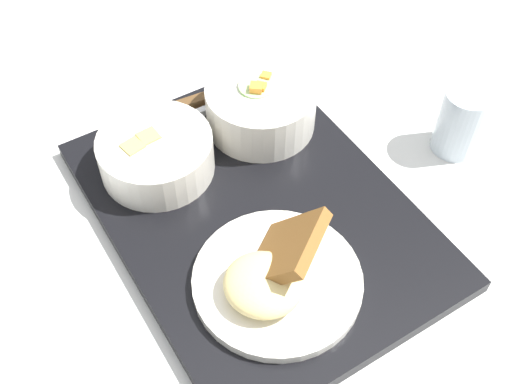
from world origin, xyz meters
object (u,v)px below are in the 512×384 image
object	(u,v)px
knife	(198,102)
spoon	(215,106)
bowl_salad	(261,105)
bowl_soup	(156,152)
plate_main	(274,278)
glass_water	(460,124)

from	to	relation	value
knife	spoon	xyz separation A→B (m)	(0.02, 0.01, -0.00)
spoon	bowl_salad	bearing A→B (deg)	-54.13
bowl_salad	bowl_soup	size ratio (longest dim) A/B	1.01
bowl_soup	knife	world-z (taller)	bowl_soup
plate_main	spoon	distance (m)	0.29
spoon	bowl_soup	bearing A→B (deg)	-151.36
plate_main	knife	size ratio (longest dim) A/B	1.14
bowl_soup	spoon	xyz separation A→B (m)	(-0.05, 0.12, -0.02)
bowl_salad	plate_main	distance (m)	0.25
bowl_salad	spoon	world-z (taller)	bowl_salad
bowl_salad	glass_water	size ratio (longest dim) A/B	1.53
bowl_soup	glass_water	xyz separation A→B (m)	(0.18, 0.34, -0.01)
knife	spoon	distance (m)	0.02
bowl_soup	knife	xyz separation A→B (m)	(-0.07, 0.10, -0.02)
knife	glass_water	world-z (taller)	glass_water
spoon	glass_water	size ratio (longest dim) A/B	1.71
knife	spoon	world-z (taller)	knife
bowl_salad	knife	size ratio (longest dim) A/B	0.88
plate_main	glass_water	size ratio (longest dim) A/B	1.98
bowl_salad	glass_water	xyz separation A→B (m)	(0.17, 0.19, -0.01)
plate_main	bowl_soup	bearing A→B (deg)	-176.36
bowl_salad	spoon	xyz separation A→B (m)	(-0.06, -0.03, -0.03)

